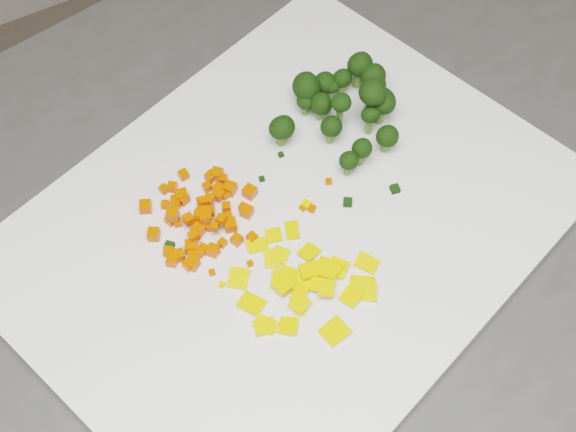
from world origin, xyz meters
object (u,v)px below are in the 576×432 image
counter_block (319,380)px  cutting_board (288,225)px  broccoli_pile (341,106)px  pepper_pile (304,281)px  carrot_pile (197,212)px

counter_block → cutting_board: (-0.05, 0.00, 0.46)m
cutting_board → broccoli_pile: broccoli_pile is taller
cutting_board → pepper_pile: (-0.02, -0.06, 0.02)m
counter_block → pepper_pile: bearing=-138.6°
cutting_board → carrot_pile: size_ratio=4.50×
counter_block → pepper_pile: size_ratio=8.49×
carrot_pile → pepper_pile: carrot_pile is taller
broccoli_pile → cutting_board: bearing=-143.6°
counter_block → broccoli_pile: size_ratio=8.21×
carrot_pile → cutting_board: bearing=-29.8°
cutting_board → carrot_pile: carrot_pile is taller
pepper_pile → broccoli_pile: size_ratio=0.97×
pepper_pile → broccoli_pile: (0.12, 0.14, 0.02)m
carrot_pile → broccoli_pile: (0.17, 0.03, 0.02)m
counter_block → pepper_pile: (-0.07, -0.06, 0.47)m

